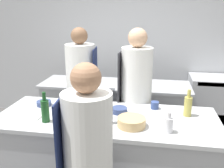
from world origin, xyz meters
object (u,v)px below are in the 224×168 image
at_px(bottle_cooking_oil, 169,124).
at_px(bowl_wooden_salad, 119,110).
at_px(cup, 155,105).
at_px(bottle_sauce, 188,106).
at_px(bottle_vinegar, 45,110).
at_px(chef_at_pass_far, 136,101).
at_px(bowl_mixing_large, 75,114).
at_px(oven_range, 219,105).
at_px(stockpot, 130,75).
at_px(bowl_prep_small, 44,103).
at_px(bottle_olive_oil, 110,113).
at_px(bowl_ceramic_blue, 131,122).
at_px(bottle_wine, 81,115).
at_px(chef_at_stove, 82,95).

bearing_deg(bottle_cooking_oil, bowl_wooden_salad, 143.93).
xyz_separation_m(bottle_cooking_oil, cup, (-0.13, 0.55, -0.04)).
height_order(bottle_sauce, bowl_wooden_salad, bottle_sauce).
xyz_separation_m(bottle_vinegar, bottle_sauce, (1.40, 0.38, -0.01)).
relative_size(bottle_vinegar, bottle_cooking_oil, 1.60).
relative_size(chef_at_pass_far, bottle_cooking_oil, 9.42).
distance_m(bottle_cooking_oil, bowl_mixing_large, 0.95).
bearing_deg(oven_range, bottle_cooking_oil, -114.92).
bearing_deg(stockpot, bowl_wooden_salad, -89.82).
height_order(chef_at_pass_far, bowl_mixing_large, chef_at_pass_far).
bearing_deg(bowl_prep_small, bottle_olive_oil, -21.85).
height_order(bottle_cooking_oil, bottle_sauce, bottle_sauce).
xyz_separation_m(bowl_prep_small, bowl_ceramic_blue, (1.05, -0.36, 0.02)).
bearing_deg(chef_at_pass_far, stockpot, 14.46).
bearing_deg(bowl_prep_small, bowl_mixing_large, -29.23).
bearing_deg(stockpot, bowl_mixing_large, -107.32).
xyz_separation_m(bottle_cooking_oil, bowl_ceramic_blue, (-0.34, 0.06, -0.03)).
distance_m(bottle_cooking_oil, stockpot, 1.62).
xyz_separation_m(bowl_prep_small, bowl_wooden_salad, (0.89, -0.06, 0.00)).
height_order(chef_at_pass_far, bowl_ceramic_blue, chef_at_pass_far).
relative_size(chef_at_pass_far, bowl_wooden_salad, 10.82).
xyz_separation_m(bottle_wine, bowl_prep_small, (-0.56, 0.40, -0.07)).
bearing_deg(chef_at_pass_far, bowl_ceramic_blue, -175.17).
bearing_deg(bottle_vinegar, bowl_wooden_salad, 26.44).
height_order(chef_at_stove, bowl_wooden_salad, chef_at_stove).
relative_size(cup, stockpot, 0.35).
height_order(oven_range, chef_at_pass_far, chef_at_pass_far).
relative_size(bottle_olive_oil, stockpot, 1.10).
relative_size(bottle_olive_oil, bottle_vinegar, 0.92).
xyz_separation_m(oven_range, bowl_ceramic_blue, (-1.28, -1.95, 0.50)).
relative_size(oven_range, bowl_mixing_large, 4.66).
height_order(chef_at_stove, bottle_cooking_oil, chef_at_stove).
relative_size(bottle_sauce, stockpot, 1.12).
relative_size(bottle_cooking_oil, bowl_prep_small, 1.15).
height_order(bottle_cooking_oil, cup, bottle_cooking_oil).
xyz_separation_m(bottle_olive_oil, bottle_sauce, (0.77, 0.31, 0.00)).
bearing_deg(bottle_wine, bottle_sauce, 20.04).
distance_m(bowl_mixing_large, stockpot, 1.44).
bearing_deg(bowl_wooden_salad, bowl_mixing_large, -155.93).
relative_size(bottle_olive_oil, bowl_wooden_salad, 1.69).
distance_m(bottle_olive_oil, bowl_ceramic_blue, 0.23).
distance_m(chef_at_pass_far, cup, 0.37).
distance_m(bowl_wooden_salad, cup, 0.42).
height_order(bottle_wine, bowl_prep_small, bottle_wine).
relative_size(chef_at_stove, cup, 20.19).
height_order(chef_at_stove, bottle_vinegar, chef_at_stove).
bearing_deg(bowl_mixing_large, bowl_ceramic_blue, -10.28).
xyz_separation_m(bottle_vinegar, bottle_wine, (0.36, 0.01, -0.02)).
relative_size(oven_range, bottle_olive_oil, 3.52).
relative_size(bottle_vinegar, bowl_prep_small, 1.85).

